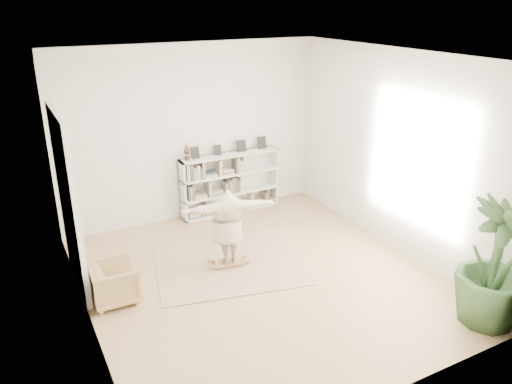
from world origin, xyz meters
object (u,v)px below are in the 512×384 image
rocker_board (229,262)px  houseplant (495,265)px  bookshelf (230,183)px  armchair (115,282)px  person (228,224)px

rocker_board → houseplant: houseplant is taller
bookshelf → houseplant: bearing=-73.8°
rocker_board → armchair: bearing=-163.3°
armchair → person: person is taller
rocker_board → houseplant: (2.61, -3.18, 0.86)m
rocker_board → bookshelf: bearing=76.7°
bookshelf → houseplant: houseplant is taller
armchair → rocker_board: armchair is taller
bookshelf → rocker_board: bookshelf is taller
person → armchair: bearing=16.7°
bookshelf → armchair: size_ratio=3.15×
bookshelf → rocker_board: 2.50m
houseplant → person: bearing=129.4°
rocker_board → houseplant: size_ratio=0.28×
armchair → houseplant: size_ratio=0.38×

